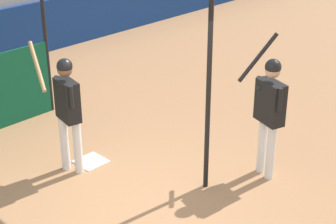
{
  "coord_description": "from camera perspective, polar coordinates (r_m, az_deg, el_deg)",
  "views": [
    {
      "loc": [
        -4.38,
        -4.7,
        4.46
      ],
      "look_at": [
        0.92,
        0.47,
        1.02
      ],
      "focal_mm": 60.0,
      "sensor_mm": 36.0,
      "label": 1
    }
  ],
  "objects": [
    {
      "name": "player_waiting",
      "position": [
        8.19,
        10.26,
        0.59
      ],
      "size": [
        0.52,
        0.83,
        2.14
      ],
      "rotation": [
        0.0,
        0.0,
        1.26
      ],
      "color": "white",
      "rests_on": "ground"
    },
    {
      "name": "ground_plane",
      "position": [
        7.82,
        -2.24,
        -9.86
      ],
      "size": [
        60.0,
        60.0,
        0.0
      ],
      "primitive_type": "plane",
      "color": "#A8754C"
    },
    {
      "name": "home_plate",
      "position": [
        8.99,
        -7.83,
        -5.0
      ],
      "size": [
        0.44,
        0.44,
        0.02
      ],
      "color": "white",
      "rests_on": "ground"
    },
    {
      "name": "player_batter",
      "position": [
        8.31,
        -10.23,
        0.74
      ],
      "size": [
        0.56,
        0.95,
        1.96
      ],
      "rotation": [
        0.0,
        0.0,
        1.38
      ],
      "color": "white",
      "rests_on": "ground"
    }
  ]
}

